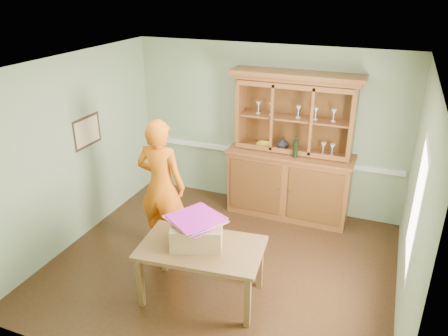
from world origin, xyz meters
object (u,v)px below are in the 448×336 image
at_px(dining_table, 201,252).
at_px(person, 161,186).
at_px(china_hutch, 290,168).
at_px(cardboard_box, 197,234).

xyz_separation_m(dining_table, person, (-0.98, 0.83, 0.33)).
xyz_separation_m(china_hutch, cardboard_box, (-0.54, -2.37, 0.04)).
xyz_separation_m(cardboard_box, person, (-0.91, 0.79, 0.11)).
bearing_deg(china_hutch, cardboard_box, -102.92).
bearing_deg(dining_table, person, 133.71).
bearing_deg(person, dining_table, 138.58).
relative_size(cardboard_box, person, 0.30).
height_order(china_hutch, dining_table, china_hutch).
bearing_deg(cardboard_box, dining_table, -27.65).
relative_size(china_hutch, dining_table, 1.53).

